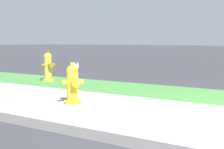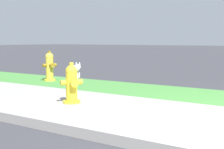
{
  "view_description": "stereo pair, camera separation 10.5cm",
  "coord_description": "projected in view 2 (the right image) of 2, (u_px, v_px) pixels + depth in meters",
  "views": [
    {
      "loc": [
        0.35,
        -3.93,
        1.05
      ],
      "look_at": [
        -2.81,
        1.12,
        0.4
      ],
      "focal_mm": 50.0,
      "sensor_mm": 36.0,
      "label": 1
    },
    {
      "loc": [
        0.43,
        -3.87,
        1.05
      ],
      "look_at": [
        -2.81,
        1.12,
        0.4
      ],
      "focal_mm": 50.0,
      "sensor_mm": 36.0,
      "label": 2
    }
  ],
  "objects": [
    {
      "name": "small_white_dog",
      "position": [
        76.0,
        69.0,
        8.75
      ],
      "size": [
        0.33,
        0.48,
        0.44
      ],
      "rotation": [
        0.0,
        0.0,
        1.99
      ],
      "color": "silver",
      "rests_on": "ground"
    },
    {
      "name": "fire_hydrant_near_corner",
      "position": [
        72.0,
        84.0,
        5.19
      ],
      "size": [
        0.34,
        0.35,
        0.69
      ],
      "rotation": [
        0.0,
        0.0,
        4.11
      ],
      "color": "yellow",
      "rests_on": "ground"
    },
    {
      "name": "fire_hydrant_far_end",
      "position": [
        50.0,
        67.0,
        8.06
      ],
      "size": [
        0.36,
        0.38,
        0.78
      ],
      "rotation": [
        0.0,
        0.0,
        4.37
      ],
      "color": "gold",
      "rests_on": "ground"
    }
  ]
}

